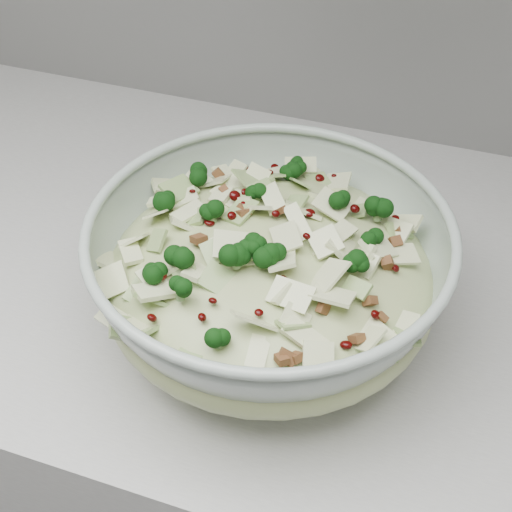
{
  "coord_description": "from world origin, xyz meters",
  "views": [
    {
      "loc": [
        -0.5,
        1.16,
        1.42
      ],
      "look_at": [
        -0.65,
        1.6,
        0.99
      ],
      "focal_mm": 50.0,
      "sensor_mm": 36.0,
      "label": 1
    }
  ],
  "objects": [
    {
      "name": "mixing_bowl",
      "position": [
        -0.64,
        1.6,
        0.97
      ],
      "size": [
        0.42,
        0.42,
        0.13
      ],
      "rotation": [
        0.0,
        0.0,
        -0.41
      ],
      "color": "#A3B4A8",
      "rests_on": "counter"
    },
    {
      "name": "salad",
      "position": [
        -0.64,
        1.6,
        0.99
      ],
      "size": [
        0.4,
        0.4,
        0.13
      ],
      "rotation": [
        0.0,
        0.0,
        -0.44
      ],
      "color": "#BDC385",
      "rests_on": "mixing_bowl"
    }
  ]
}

